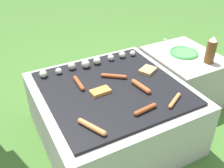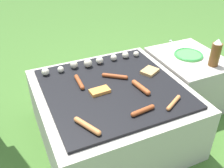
% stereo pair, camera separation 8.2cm
% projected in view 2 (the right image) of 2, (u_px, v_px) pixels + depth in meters
% --- Properties ---
extents(ground_plane, '(14.00, 14.00, 0.00)m').
position_uv_depth(ground_plane, '(112.00, 134.00, 1.83)').
color(ground_plane, '#3D6628').
extents(grill, '(0.91, 0.91, 0.40)m').
position_uv_depth(grill, '(112.00, 112.00, 1.72)').
color(grill, '#B2AA9E').
rests_on(grill, ground_plane).
extents(side_ledge, '(0.46, 0.56, 0.40)m').
position_uv_depth(side_ledge, '(186.00, 79.00, 2.06)').
color(side_ledge, '#B2AA9E').
rests_on(side_ledge, ground_plane).
extents(sausage_front_center, '(0.05, 0.17, 0.03)m').
position_uv_depth(sausage_front_center, '(141.00, 87.00, 1.58)').
color(sausage_front_center, '#A34C23').
rests_on(sausage_front_center, grill).
extents(sausage_front_left, '(0.14, 0.12, 0.03)m').
position_uv_depth(sausage_front_left, '(115.00, 76.00, 1.69)').
color(sausage_front_left, '#93421E').
rests_on(sausage_front_left, grill).
extents(sausage_back_left, '(0.09, 0.17, 0.03)m').
position_uv_depth(sausage_back_left, '(87.00, 126.00, 1.29)').
color(sausage_back_left, '#C6753D').
rests_on(sausage_back_left, grill).
extents(sausage_back_right, '(0.14, 0.09, 0.02)m').
position_uv_depth(sausage_back_right, '(174.00, 103.00, 1.46)').
color(sausage_back_right, '#C6753D').
rests_on(sausage_back_right, grill).
extents(sausage_mid_left, '(0.03, 0.17, 0.03)m').
position_uv_depth(sausage_mid_left, '(79.00, 82.00, 1.63)').
color(sausage_mid_left, '#93421E').
rests_on(sausage_mid_left, grill).
extents(sausage_front_right, '(0.15, 0.04, 0.03)m').
position_uv_depth(sausage_front_right, '(143.00, 111.00, 1.40)').
color(sausage_front_right, '#93421E').
rests_on(sausage_front_right, grill).
extents(bread_slice_left, '(0.12, 0.07, 0.02)m').
position_uv_depth(bread_slice_left, '(100.00, 91.00, 1.56)').
color(bread_slice_left, '#D18438').
rests_on(bread_slice_left, grill).
extents(bread_slice_right, '(0.14, 0.13, 0.02)m').
position_uv_depth(bread_slice_right, '(150.00, 71.00, 1.75)').
color(bread_slice_right, tan).
rests_on(bread_slice_right, grill).
extents(mushroom_row, '(0.72, 0.08, 0.06)m').
position_uv_depth(mushroom_row, '(91.00, 62.00, 1.82)').
color(mushroom_row, beige).
rests_on(mushroom_row, grill).
extents(plate_colorful, '(0.21, 0.21, 0.02)m').
position_uv_depth(plate_colorful, '(189.00, 55.00, 1.96)').
color(plate_colorful, '#4CB24C').
rests_on(plate_colorful, side_ledge).
extents(condiment_bottle, '(0.07, 0.07, 0.20)m').
position_uv_depth(condiment_bottle, '(216.00, 53.00, 1.79)').
color(condiment_bottle, brown).
rests_on(condiment_bottle, side_ledge).
extents(fork_utensil, '(0.04, 0.22, 0.01)m').
position_uv_depth(fork_utensil, '(178.00, 45.00, 2.12)').
color(fork_utensil, silver).
rests_on(fork_utensil, side_ledge).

